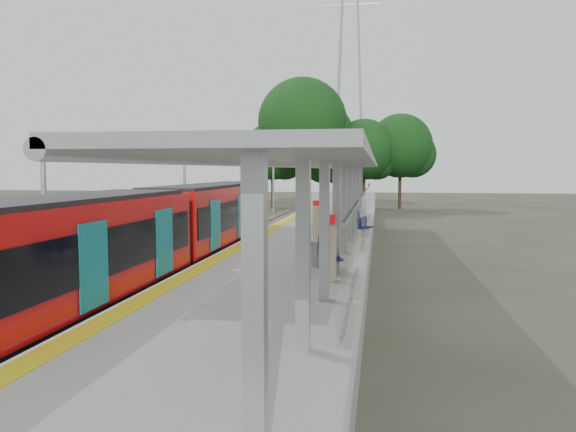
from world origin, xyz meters
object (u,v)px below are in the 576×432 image
object	(u,v)px
train	(157,233)
bench_near	(328,254)
info_pillar_near	(329,252)
bench_far	(360,220)
info_pillar_far	(316,223)
bench_mid	(364,226)
litter_bin	(316,254)

from	to	relation	value
train	bench_near	world-z (taller)	train
train	info_pillar_near	xyz separation A→B (m)	(6.40, -2.46, -0.19)
train	info_pillar_near	size ratio (longest dim) A/B	13.95
bench_far	bench_near	bearing A→B (deg)	-97.96
train	info_pillar_far	bearing A→B (deg)	56.41
bench_mid	info_pillar_far	bearing A→B (deg)	-124.27
bench_far	info_pillar_near	world-z (taller)	info_pillar_near
train	bench_near	size ratio (longest dim) A/B	16.20
bench_near	litter_bin	world-z (taller)	bench_near
info_pillar_near	litter_bin	world-z (taller)	info_pillar_near
info_pillar_near	train	bearing A→B (deg)	179.85
train	bench_mid	world-z (taller)	train
info_pillar_far	litter_bin	world-z (taller)	info_pillar_far
bench_mid	info_pillar_far	size ratio (longest dim) A/B	0.78
bench_near	info_pillar_far	size ratio (longest dim) A/B	0.92
train	bench_far	bearing A→B (deg)	61.79
bench_far	bench_mid	bearing A→B (deg)	-90.59
train	bench_near	distance (m)	6.31
bench_near	info_pillar_near	bearing A→B (deg)	-101.06
bench_mid	info_pillar_near	distance (m)	11.64
bench_near	bench_mid	distance (m)	10.13
bench_near	bench_far	world-z (taller)	bench_near
info_pillar_far	bench_mid	bearing A→B (deg)	49.08
bench_mid	litter_bin	distance (m)	9.33
info_pillar_near	info_pillar_far	xyz separation A→B (m)	(-1.47, 9.88, -0.06)
info_pillar_far	litter_bin	size ratio (longest dim) A/B	2.18
bench_mid	bench_far	bearing A→B (deg)	112.34
train	bench_far	size ratio (longest dim) A/B	19.31
bench_near	bench_mid	world-z (taller)	bench_near
bench_mid	info_pillar_near	xyz separation A→B (m)	(-0.72, -11.61, 0.36)
bench_near	info_pillar_near	distance (m)	1.56
info_pillar_far	train	bearing A→B (deg)	-112.81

